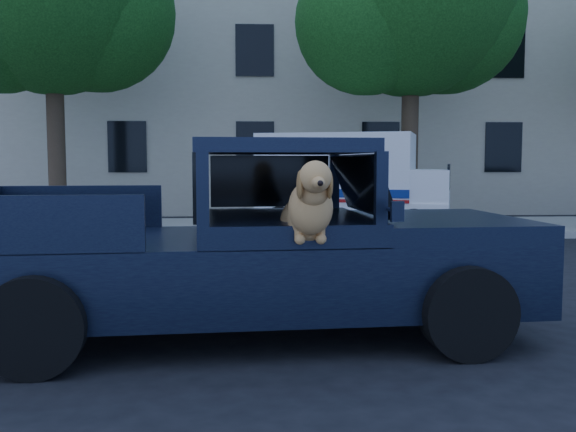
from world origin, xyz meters
name	(u,v)px	position (x,y,z in m)	size (l,w,h in m)	color
ground	(163,323)	(0.00, 0.00, 0.00)	(120.00, 120.00, 0.00)	black
far_sidewalk	(216,228)	(0.00, 9.20, 0.07)	(60.00, 4.00, 0.15)	gray
lane_stripes	(316,268)	(2.00, 3.40, 0.01)	(21.60, 0.14, 0.01)	silver
street_tree_left	(54,1)	(-3.97, 9.62, 5.71)	(6.00, 5.20, 8.60)	#332619
street_tree_mid	(413,5)	(5.03, 9.62, 5.71)	(6.00, 5.20, 8.60)	#332619
building_main	(310,85)	(3.00, 16.50, 4.50)	(26.00, 6.00, 9.00)	beige
pickup_truck	(243,271)	(0.88, -0.55, 0.66)	(5.60, 2.93, 1.95)	black
mail_truck	(350,191)	(3.24, 8.17, 1.05)	(4.77, 3.29, 2.39)	silver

